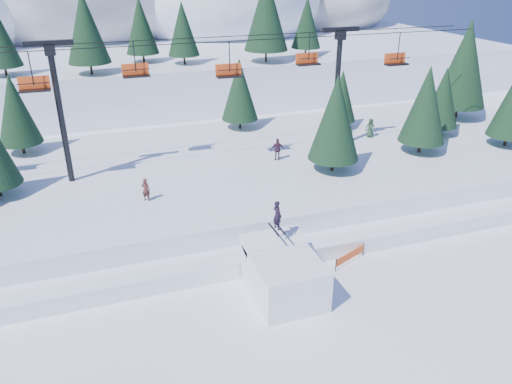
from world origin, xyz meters
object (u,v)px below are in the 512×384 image
object	(u,v)px
banner_near	(350,256)
banner_far	(364,246)
jump_kicker	(284,274)
chairlift	(202,80)

from	to	relation	value
banner_near	banner_far	bearing A→B (deg)	27.33
jump_kicker	banner_near	bearing A→B (deg)	17.59
jump_kicker	chairlift	size ratio (longest dim) A/B	0.12
jump_kicker	banner_far	bearing A→B (deg)	19.85
jump_kicker	banner_near	distance (m)	5.56
jump_kicker	banner_near	size ratio (longest dim) A/B	2.02
banner_far	jump_kicker	bearing A→B (deg)	-160.15
banner_near	banner_far	xyz separation A→B (m)	(1.47, 0.76, 0.00)
chairlift	banner_far	bearing A→B (deg)	-60.17
jump_kicker	banner_near	world-z (taller)	jump_kicker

